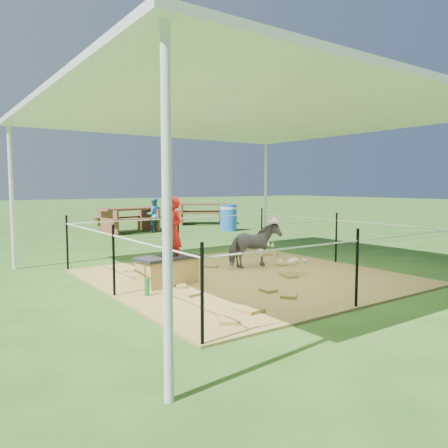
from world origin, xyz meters
TOP-DOWN VIEW (x-y plane):
  - ground at (0.00, 0.00)m, footprint 90.00×90.00m
  - hay_patch at (0.00, 0.00)m, footprint 4.60×4.60m
  - canopy_tent at (0.00, 0.00)m, footprint 6.30×6.30m
  - rope_fence at (0.00, -0.00)m, footprint 4.54×4.54m
  - straw_bale at (-1.35, 0.17)m, footprint 0.92×0.54m
  - dark_cloth at (-1.35, 0.17)m, footprint 0.98×0.60m
  - woman at (-1.25, 0.17)m, footprint 0.30×0.41m
  - green_bottle at (-1.90, -0.28)m, footprint 0.08×0.08m
  - pony at (0.60, 0.50)m, footprint 0.99×0.51m
  - pink_hat at (0.60, 0.50)m, footprint 0.25×0.25m
  - foal at (0.70, -0.42)m, footprint 1.03×0.79m
  - trash_barrel at (4.18, 6.30)m, footprint 0.72×0.72m
  - picnic_table_near at (1.24, 7.80)m, footprint 2.07×1.60m
  - picnic_table_far at (4.84, 9.04)m, footprint 2.46×2.27m
  - distant_person at (1.98, 7.50)m, footprint 0.61×0.50m

SIDE VIEW (x-z plane):
  - ground at x=0.00m, z-range 0.00..0.00m
  - hay_patch at x=0.00m, z-range 0.00..0.03m
  - green_bottle at x=-1.90m, z-range 0.03..0.27m
  - straw_bale at x=-1.35m, z-range 0.03..0.42m
  - foal at x=0.70m, z-range 0.03..0.53m
  - picnic_table_near at x=1.24m, z-range 0.00..0.80m
  - picnic_table_far at x=4.84m, z-range 0.00..0.83m
  - pony at x=0.60m, z-range 0.03..0.84m
  - dark_cloth at x=-1.35m, z-range 0.42..0.46m
  - trash_barrel at x=4.18m, z-range 0.00..0.89m
  - distant_person at x=1.98m, z-range 0.00..1.13m
  - rope_fence at x=0.00m, z-range 0.14..1.14m
  - pink_hat at x=0.60m, z-range 0.84..0.96m
  - woman at x=-1.25m, z-range 0.42..1.46m
  - canopy_tent at x=0.00m, z-range 1.24..4.14m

